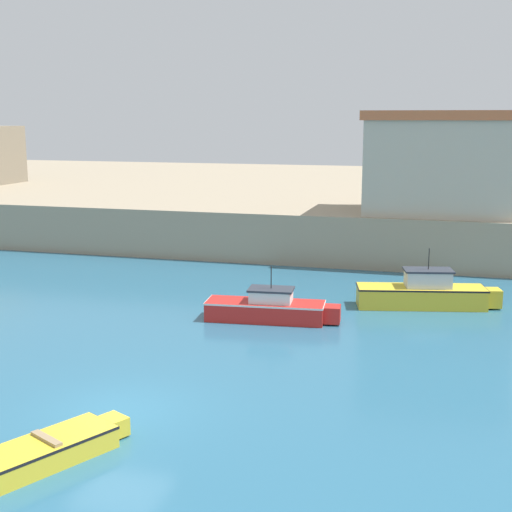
% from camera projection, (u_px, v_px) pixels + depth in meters
% --- Properties ---
extents(ground_plane, '(200.00, 200.00, 0.00)m').
position_uv_depth(ground_plane, '(118.00, 411.00, 19.67)').
color(ground_plane, '#28607F').
extents(quay_seawall, '(120.00, 40.00, 2.79)m').
position_uv_depth(quay_seawall, '(342.00, 200.00, 57.45)').
color(quay_seawall, gray).
rests_on(quay_seawall, ground).
extents(dinghy_yellow_0, '(2.59, 3.83, 0.63)m').
position_uv_depth(dinghy_yellow_0, '(52.00, 448.00, 16.80)').
color(dinghy_yellow_0, yellow).
rests_on(dinghy_yellow_0, ground).
extents(motorboat_red_2, '(5.43, 1.89, 2.22)m').
position_uv_depth(motorboat_red_2, '(269.00, 308.00, 28.35)').
color(motorboat_red_2, red).
rests_on(motorboat_red_2, ground).
extents(motorboat_yellow_4, '(6.14, 2.61, 2.55)m').
position_uv_depth(motorboat_yellow_4, '(425.00, 293.00, 30.32)').
color(motorboat_yellow_4, yellow).
rests_on(motorboat_yellow_4, ground).
extents(harbor_shed_near_wharf, '(8.44, 5.86, 5.52)m').
position_uv_depth(harbor_shed_near_wharf, '(443.00, 162.00, 38.66)').
color(harbor_shed_near_wharf, '#BCB29E').
rests_on(harbor_shed_near_wharf, quay_seawall).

